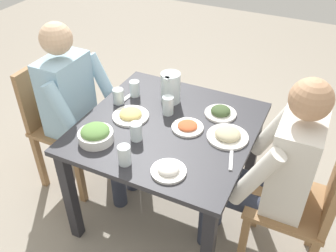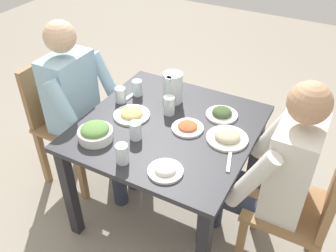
# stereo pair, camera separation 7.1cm
# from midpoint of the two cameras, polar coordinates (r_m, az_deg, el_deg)

# --- Properties ---
(ground_plane) EXTENTS (8.00, 8.00, 0.00)m
(ground_plane) POSITION_cam_midpoint_polar(r_m,az_deg,el_deg) (2.55, -0.85, -12.69)
(ground_plane) COLOR gray
(dining_table) EXTENTS (0.96, 0.96, 0.70)m
(dining_table) POSITION_cam_midpoint_polar(r_m,az_deg,el_deg) (2.13, -0.99, -2.21)
(dining_table) COLOR #2D2D33
(dining_table) RESTS_ON ground_plane
(chair_near) EXTENTS (0.40, 0.40, 0.89)m
(chair_near) POSITION_cam_midpoint_polar(r_m,az_deg,el_deg) (2.03, 19.80, -10.98)
(chair_near) COLOR #997047
(chair_near) RESTS_ON ground_plane
(chair_far) EXTENTS (0.40, 0.40, 0.89)m
(chair_far) POSITION_cam_midpoint_polar(r_m,az_deg,el_deg) (2.58, -17.37, 1.19)
(chair_far) COLOR #997047
(chair_far) RESTS_ON ground_plane
(diner_near) EXTENTS (0.48, 0.53, 1.19)m
(diner_near) POSITION_cam_midpoint_polar(r_m,az_deg,el_deg) (1.93, 14.76, -6.38)
(diner_near) COLOR silver
(diner_near) RESTS_ON ground_plane
(diner_far) EXTENTS (0.48, 0.53, 1.19)m
(diner_far) POSITION_cam_midpoint_polar(r_m,az_deg,el_deg) (2.38, -14.25, 2.87)
(diner_far) COLOR #9EC6E0
(diner_far) RESTS_ON ground_plane
(water_pitcher) EXTENTS (0.16, 0.12, 0.19)m
(water_pitcher) POSITION_cam_midpoint_polar(r_m,az_deg,el_deg) (2.23, -0.51, 5.99)
(water_pitcher) COLOR silver
(water_pitcher) RESTS_ON dining_table
(salad_bowl) EXTENTS (0.19, 0.19, 0.09)m
(salad_bowl) POSITION_cam_midpoint_polar(r_m,az_deg,el_deg) (1.98, -12.17, -1.27)
(salad_bowl) COLOR white
(salad_bowl) RESTS_ON dining_table
(plate_rice_curry) EXTENTS (0.18, 0.18, 0.04)m
(plate_rice_curry) POSITION_cam_midpoint_polar(r_m,az_deg,el_deg) (2.04, 2.04, -0.10)
(plate_rice_curry) COLOR white
(plate_rice_curry) RESTS_ON dining_table
(plate_fries) EXTENTS (0.21, 0.21, 0.05)m
(plate_fries) POSITION_cam_midpoint_polar(r_m,az_deg,el_deg) (2.14, -6.77, 1.74)
(plate_fries) COLOR white
(plate_fries) RESTS_ON dining_table
(plate_dolmas) EXTENTS (0.19, 0.19, 0.05)m
(plate_dolmas) POSITION_cam_midpoint_polar(r_m,az_deg,el_deg) (2.16, 7.22, 2.16)
(plate_dolmas) COLOR white
(plate_dolmas) RESTS_ON dining_table
(plate_yoghurt) EXTENTS (0.17, 0.17, 0.05)m
(plate_yoghurt) POSITION_cam_midpoint_polar(r_m,az_deg,el_deg) (1.77, -1.07, -6.82)
(plate_yoghurt) COLOR white
(plate_yoghurt) RESTS_ON dining_table
(plate_beans) EXTENTS (0.22, 0.22, 0.05)m
(plate_beans) POSITION_cam_midpoint_polar(r_m,az_deg,el_deg) (1.99, 8.22, -1.41)
(plate_beans) COLOR white
(plate_beans) RESTS_ON dining_table
(water_glass_by_pitcher) EXTENTS (0.07, 0.07, 0.11)m
(water_glass_by_pitcher) POSITION_cam_midpoint_polar(r_m,az_deg,el_deg) (2.13, -0.96, 3.20)
(water_glass_by_pitcher) COLOR silver
(water_glass_by_pitcher) RESTS_ON dining_table
(water_glass_near_right) EXTENTS (0.06, 0.06, 0.11)m
(water_glass_near_right) POSITION_cam_midpoint_polar(r_m,az_deg,el_deg) (1.81, -7.91, -4.50)
(water_glass_near_right) COLOR silver
(water_glass_near_right) RESTS_ON dining_table
(water_glass_far_left) EXTENTS (0.07, 0.07, 0.09)m
(water_glass_far_left) POSITION_cam_midpoint_polar(r_m,az_deg,el_deg) (2.26, -8.61, 4.59)
(water_glass_far_left) COLOR silver
(water_glass_far_left) RESTS_ON dining_table
(water_glass_near_left) EXTENTS (0.07, 0.07, 0.10)m
(water_glass_near_left) POSITION_cam_midpoint_polar(r_m,az_deg,el_deg) (1.95, -6.01, -0.85)
(water_glass_near_left) COLOR silver
(water_glass_near_left) RESTS_ON dining_table
(water_glass_center) EXTENTS (0.06, 0.06, 0.10)m
(water_glass_center) POSITION_cam_midpoint_polar(r_m,az_deg,el_deg) (2.32, -6.08, 5.78)
(water_glass_center) COLOR silver
(water_glass_center) RESTS_ON dining_table
(fork_near) EXTENTS (0.17, 0.05, 0.01)m
(fork_near) POSITION_cam_midpoint_polar(r_m,az_deg,el_deg) (2.34, -6.86, 4.65)
(fork_near) COLOR silver
(fork_near) RESTS_ON dining_table
(knife_near) EXTENTS (0.18, 0.07, 0.01)m
(knife_near) POSITION_cam_midpoint_polar(r_m,az_deg,el_deg) (1.87, 8.69, -4.89)
(knife_near) COLOR silver
(knife_near) RESTS_ON dining_table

